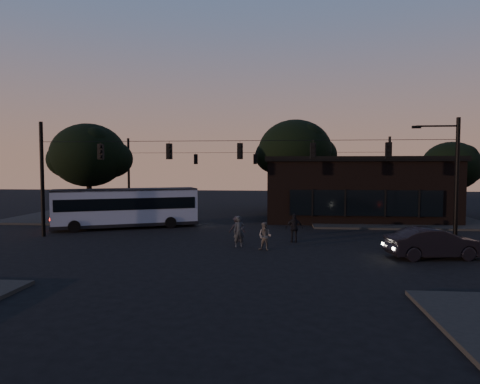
# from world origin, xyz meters

# --- Properties ---
(ground) EXTENTS (120.00, 120.00, 0.00)m
(ground) POSITION_xyz_m (0.00, 0.00, 0.00)
(ground) COLOR black
(ground) RESTS_ON ground
(sidewalk_far_right) EXTENTS (14.00, 10.00, 0.15)m
(sidewalk_far_right) POSITION_xyz_m (12.00, 14.00, 0.07)
(sidewalk_far_right) COLOR black
(sidewalk_far_right) RESTS_ON ground
(sidewalk_far_left) EXTENTS (14.00, 10.00, 0.15)m
(sidewalk_far_left) POSITION_xyz_m (-14.00, 14.00, 0.07)
(sidewalk_far_left) COLOR black
(sidewalk_far_left) RESTS_ON ground
(building) EXTENTS (15.40, 10.41, 5.40)m
(building) POSITION_xyz_m (9.00, 15.97, 2.71)
(building) COLOR black
(building) RESTS_ON ground
(tree_behind) EXTENTS (7.60, 7.60, 9.43)m
(tree_behind) POSITION_xyz_m (4.00, 22.00, 6.19)
(tree_behind) COLOR black
(tree_behind) RESTS_ON ground
(tree_right) EXTENTS (5.20, 5.20, 6.86)m
(tree_right) POSITION_xyz_m (18.00, 18.00, 4.63)
(tree_right) COLOR black
(tree_right) RESTS_ON ground
(tree_left) EXTENTS (6.40, 6.40, 8.30)m
(tree_left) POSITION_xyz_m (-14.00, 13.00, 5.57)
(tree_left) COLOR black
(tree_left) RESTS_ON ground
(signal_rig_near) EXTENTS (26.24, 0.30, 7.50)m
(signal_rig_near) POSITION_xyz_m (0.00, 4.00, 4.45)
(signal_rig_near) COLOR black
(signal_rig_near) RESTS_ON ground
(signal_rig_far) EXTENTS (26.24, 0.30, 7.50)m
(signal_rig_far) POSITION_xyz_m (0.00, 20.00, 4.20)
(signal_rig_far) COLOR black
(signal_rig_far) RESTS_ON ground
(bus) EXTENTS (10.52, 6.46, 2.94)m
(bus) POSITION_xyz_m (-8.96, 8.32, 1.65)
(bus) COLOR #8790AC
(bus) RESTS_ON ground
(car) EXTENTS (4.85, 2.33, 1.53)m
(car) POSITION_xyz_m (10.19, -0.63, 0.77)
(car) COLOR black
(car) RESTS_ON ground
(pedestrian_a) EXTENTS (0.74, 0.59, 1.77)m
(pedestrian_a) POSITION_xyz_m (0.18, 1.52, 0.89)
(pedestrian_a) COLOR #212429
(pedestrian_a) RESTS_ON ground
(pedestrian_b) EXTENTS (0.90, 0.79, 1.54)m
(pedestrian_b) POSITION_xyz_m (1.69, 0.66, 0.77)
(pedestrian_b) COLOR #4E4B47
(pedestrian_b) RESTS_ON ground
(pedestrian_c) EXTENTS (1.06, 0.52, 1.76)m
(pedestrian_c) POSITION_xyz_m (3.37, 3.28, 0.88)
(pedestrian_c) COLOR black
(pedestrian_c) RESTS_ON ground
(pedestrian_d) EXTENTS (1.01, 0.58, 1.57)m
(pedestrian_d) POSITION_xyz_m (-0.10, 3.34, 0.78)
(pedestrian_d) COLOR black
(pedestrian_d) RESTS_ON ground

